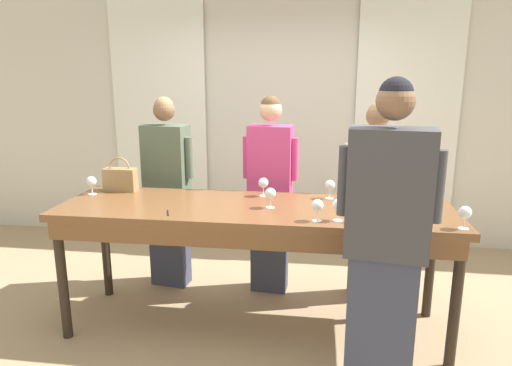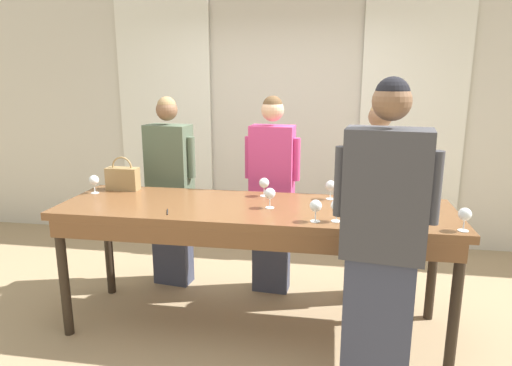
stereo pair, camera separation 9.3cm
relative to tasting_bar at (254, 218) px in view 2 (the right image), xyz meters
The scene contains 21 objects.
ground_plane 0.87m from the tasting_bar, 90.00° to the left, with size 18.00×18.00×0.00m, color tan.
wall_back 2.07m from the tasting_bar, 90.00° to the left, with size 12.00×0.06×2.80m.
curtain_panel_left 2.41m from the tasting_bar, 125.15° to the left, with size 1.07×0.03×2.69m.
curtain_panel_right 2.41m from the tasting_bar, 54.85° to the left, with size 1.07×0.03×2.69m.
tasting_bar is the anchor object (origin of this frame).
wine_bottle 0.95m from the tasting_bar, 12.77° to the right, with size 0.08×0.08×0.32m.
handbag 1.20m from the tasting_bar, 164.65° to the left, with size 0.26×0.11×0.28m.
wine_glass_front_left 0.56m from the tasting_bar, 30.67° to the right, with size 0.08×0.08×0.15m.
wine_glass_front_mid 1.06m from the tasting_bar, ahead, with size 0.08×0.08×0.15m.
wine_glass_front_right 1.39m from the tasting_bar, 12.58° to the right, with size 0.08×0.08×0.15m.
wine_glass_center_left 1.34m from the tasting_bar, behind, with size 0.08×0.08×0.15m.
wine_glass_center_mid 0.22m from the tasting_bar, ahead, with size 0.08×0.08×0.15m.
wine_glass_center_right 1.08m from the tasting_bar, 14.52° to the right, with size 0.08×0.08×0.15m.
wine_glass_back_left 0.66m from the tasting_bar, 22.50° to the right, with size 0.08×0.08×0.15m.
wine_glass_back_mid 0.65m from the tasting_bar, 28.84° to the left, with size 0.08×0.08×0.15m.
wine_glass_back_right 0.36m from the tasting_bar, 84.23° to the left, with size 0.08×0.08×0.15m.
pen 0.61m from the tasting_bar, 157.24° to the right, with size 0.05×0.12×0.01m.
guest_olive_jacket 1.09m from the tasting_bar, 142.73° to the left, with size 0.50×0.27×1.70m.
guest_pink_top 0.66m from the tasting_bar, 86.04° to the left, with size 0.48×0.24×1.72m.
guest_cream_sweater 1.12m from the tasting_bar, 35.97° to the left, with size 0.51×0.24×1.68m.
host_pouring 1.05m from the tasting_bar, 37.07° to the right, with size 0.56×0.31×1.88m.
Camera 2 is at (0.54, -3.12, 1.89)m, focal length 32.00 mm.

